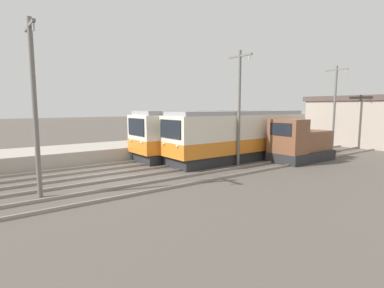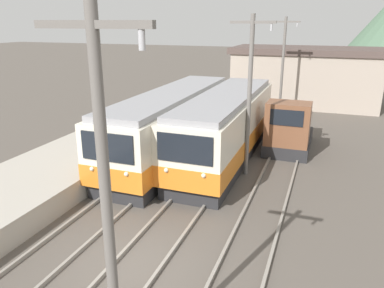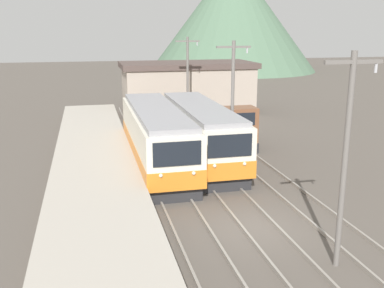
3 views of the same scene
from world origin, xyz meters
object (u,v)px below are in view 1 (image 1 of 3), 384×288
Objects in this scene: catenary_mast_near at (34,102)px; catenary_mast_mid at (239,104)px; commuter_train_center at (239,137)px; commuter_train_left at (209,134)px; shunting_locomotive at (300,144)px; catenary_mast_far at (335,105)px.

catenary_mast_mid is at bearing 90.00° from catenary_mast_near.
commuter_train_center is 1.62× the size of catenary_mast_near.
commuter_train_left is 2.56× the size of shunting_locomotive.
catenary_mast_far reaches higher than commuter_train_left.
shunting_locomotive is 7.90m from catenary_mast_far.
commuter_train_left is 5.03m from catenary_mast_mid.
catenary_mast_mid and catenary_mast_far have the same top height.
catenary_mast_mid is at bearing -108.10° from shunting_locomotive.
catenary_mast_near and catenary_mast_far have the same top height.
catenary_mast_far is at bearing 81.58° from commuter_train_center.
commuter_train_center is 1.62× the size of catenary_mast_far.
catenary_mast_far is (1.51, 10.18, 2.36)m from commuter_train_center.
commuter_train_left is 6.77m from shunting_locomotive.
shunting_locomotive is 5.56m from catenary_mast_mid.
catenary_mast_near is at bearing -90.00° from catenary_mast_far.
commuter_train_center is at bearing 96.41° from catenary_mast_near.
catenary_mast_near is at bearing -90.00° from catenary_mast_mid.
catenary_mast_near is (4.31, -12.91, 2.35)m from commuter_train_left.
shunting_locomotive is 16.67m from catenary_mast_near.
commuter_train_center is at bearing 10.26° from commuter_train_left.
catenary_mast_far is (-1.49, 7.23, 2.79)m from shunting_locomotive.
catenary_mast_mid is at bearing -14.49° from commuter_train_left.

